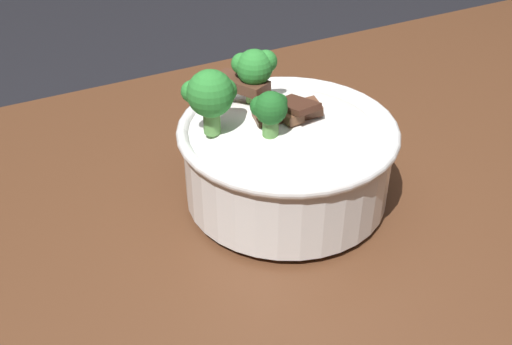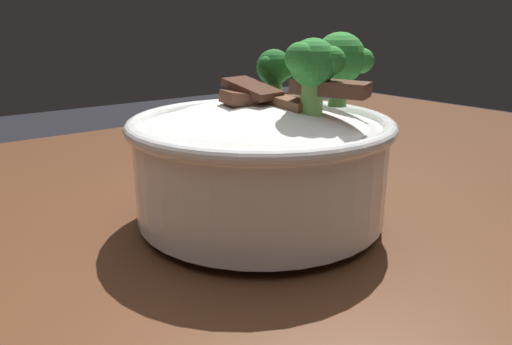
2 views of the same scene
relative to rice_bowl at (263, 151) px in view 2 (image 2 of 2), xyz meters
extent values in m
cube|color=#56331E|center=(0.04, -0.05, -0.09)|extent=(1.50, 0.81, 0.04)
cube|color=#56331E|center=(-0.63, -0.37, -0.46)|extent=(0.09, 0.09, 0.70)
cylinder|color=white|center=(0.00, 0.00, -0.06)|extent=(0.09, 0.09, 0.01)
cylinder|color=white|center=(0.00, 0.00, -0.02)|extent=(0.21, 0.21, 0.08)
torus|color=white|center=(0.00, 0.00, 0.02)|extent=(0.22, 0.22, 0.01)
ellipsoid|color=white|center=(0.00, 0.00, 0.01)|extent=(0.19, 0.19, 0.06)
cube|color=#563323|center=(-0.02, 0.05, 0.06)|extent=(0.05, 0.06, 0.01)
cube|color=brown|center=(0.00, 0.00, 0.04)|extent=(0.07, 0.04, 0.02)
cube|color=#4C2B1E|center=(0.01, -0.01, 0.05)|extent=(0.03, 0.05, 0.02)
cube|color=brown|center=(-0.01, 0.01, 0.04)|extent=(0.02, 0.07, 0.02)
cylinder|color=#6BA84C|center=(-0.01, 0.04, 0.05)|extent=(0.02, 0.02, 0.03)
sphere|color=#2D8433|center=(-0.01, 0.04, 0.08)|extent=(0.04, 0.04, 0.04)
sphere|color=#2D8433|center=(0.00, 0.04, 0.08)|extent=(0.02, 0.02, 0.02)
sphere|color=#2D8433|center=(-0.02, 0.05, 0.08)|extent=(0.02, 0.02, 0.02)
cylinder|color=#5B9947|center=(-0.03, -0.02, 0.05)|extent=(0.02, 0.02, 0.02)
sphere|color=#1E6023|center=(-0.03, -0.02, 0.07)|extent=(0.03, 0.03, 0.03)
sphere|color=#1E6023|center=(-0.02, -0.02, 0.07)|extent=(0.01, 0.01, 0.01)
sphere|color=#1E6023|center=(-0.04, -0.02, 0.07)|extent=(0.02, 0.02, 0.02)
cylinder|color=#5B9947|center=(-0.07, 0.01, 0.05)|extent=(0.02, 0.02, 0.03)
sphere|color=#2D8433|center=(-0.07, 0.01, 0.08)|extent=(0.05, 0.05, 0.05)
sphere|color=#2D8433|center=(-0.06, 0.02, 0.07)|extent=(0.02, 0.02, 0.02)
sphere|color=#2D8433|center=(-0.09, 0.03, 0.07)|extent=(0.02, 0.02, 0.02)
camera|label=1|loc=(-0.26, -0.45, 0.34)|focal=42.34mm
camera|label=2|loc=(0.24, 0.31, 0.11)|focal=33.42mm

